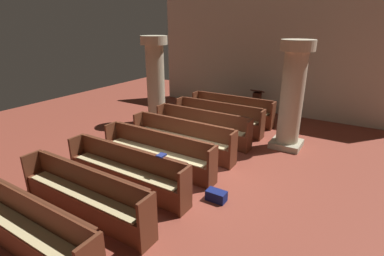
# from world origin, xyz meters

# --- Properties ---
(ground_plane) EXTENTS (19.20, 19.20, 0.00)m
(ground_plane) POSITION_xyz_m (0.00, 0.00, 0.00)
(ground_plane) COLOR brown
(back_wall) EXTENTS (10.00, 0.16, 4.50)m
(back_wall) POSITION_xyz_m (0.00, 6.08, 2.25)
(back_wall) COLOR beige
(back_wall) RESTS_ON ground
(pew_row_0) EXTENTS (3.20, 0.47, 0.96)m
(pew_row_0) POSITION_xyz_m (-0.72, 4.07, 0.52)
(pew_row_0) COLOR brown
(pew_row_0) RESTS_ON ground
(pew_row_1) EXTENTS (3.20, 0.46, 0.96)m
(pew_row_1) POSITION_xyz_m (-0.72, 2.95, 0.52)
(pew_row_1) COLOR brown
(pew_row_1) RESTS_ON ground
(pew_row_2) EXTENTS (3.20, 0.46, 0.96)m
(pew_row_2) POSITION_xyz_m (-0.72, 1.82, 0.52)
(pew_row_2) COLOR brown
(pew_row_2) RESTS_ON ground
(pew_row_3) EXTENTS (3.20, 0.46, 0.96)m
(pew_row_3) POSITION_xyz_m (-0.72, 0.70, 0.52)
(pew_row_3) COLOR brown
(pew_row_3) RESTS_ON ground
(pew_row_4) EXTENTS (3.20, 0.46, 0.96)m
(pew_row_4) POSITION_xyz_m (-0.72, -0.43, 0.52)
(pew_row_4) COLOR brown
(pew_row_4) RESTS_ON ground
(pew_row_5) EXTENTS (3.20, 0.47, 0.96)m
(pew_row_5) POSITION_xyz_m (-0.72, -1.55, 0.52)
(pew_row_5) COLOR brown
(pew_row_5) RESTS_ON ground
(pew_row_6) EXTENTS (3.20, 0.46, 0.96)m
(pew_row_6) POSITION_xyz_m (-0.72, -2.68, 0.52)
(pew_row_6) COLOR brown
(pew_row_6) RESTS_ON ground
(pew_row_7) EXTENTS (3.20, 0.46, 0.96)m
(pew_row_7) POSITION_xyz_m (-0.72, -3.80, 0.52)
(pew_row_7) COLOR brown
(pew_row_7) RESTS_ON ground
(pillar_aisle_side) EXTENTS (0.93, 0.93, 3.12)m
(pillar_aisle_side) POSITION_xyz_m (1.69, 2.77, 1.63)
(pillar_aisle_side) COLOR tan
(pillar_aisle_side) RESTS_ON ground
(pillar_far_side) EXTENTS (0.93, 0.93, 3.12)m
(pillar_far_side) POSITION_xyz_m (-3.08, 2.55, 1.63)
(pillar_far_side) COLOR tan
(pillar_far_side) RESTS_ON ground
(lectern) EXTENTS (0.48, 0.45, 1.08)m
(lectern) POSITION_xyz_m (-0.17, 5.24, 0.45)
(lectern) COLOR #411E13
(lectern) RESTS_ON ground
(hymn_book) EXTENTS (0.15, 0.19, 0.03)m
(hymn_book) POSITION_xyz_m (0.14, -1.36, 0.98)
(hymn_book) COLOR navy
(hymn_book) RESTS_ON pew_row_5
(kneeler_box_navy) EXTENTS (0.42, 0.24, 0.22)m
(kneeler_box_navy) POSITION_xyz_m (1.19, -0.89, 0.11)
(kneeler_box_navy) COLOR navy
(kneeler_box_navy) RESTS_ON ground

